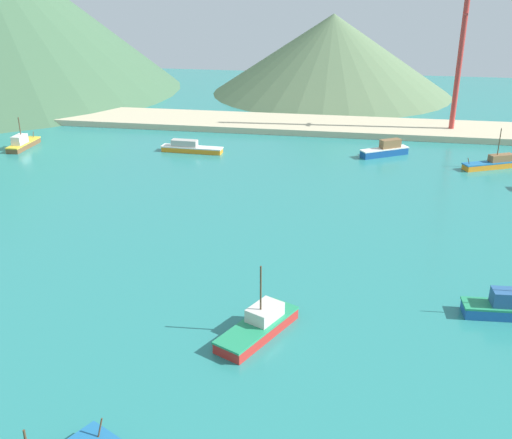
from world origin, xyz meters
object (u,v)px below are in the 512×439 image
Objects in this scene: fishing_boat_5 at (386,150)px; radio_tower at (463,37)px; fishing_boat_4 at (23,143)px; fishing_boat_9 at (190,148)px; fishing_boat_8 at (259,325)px; fishing_boat_3 at (495,163)px.

radio_tower reaches higher than fishing_boat_5.
fishing_boat_5 is (65.81, 6.61, 0.13)m from fishing_boat_4.
fishing_boat_9 is 0.31× the size of radio_tower.
radio_tower is (78.99, 23.96, 17.88)m from fishing_boat_4.
fishing_boat_8 is 83.00m from radio_tower.
fishing_boat_4 is at bearing 135.15° from fishing_boat_8.
fishing_boat_3 is at bearing -13.25° from fishing_boat_5.
fishing_boat_5 is at bearing 5.73° from fishing_boat_4.
fishing_boat_5 is at bearing 166.75° from fishing_boat_3.
fishing_boat_5 is 60.78m from fishing_boat_8.
fishing_boat_4 is (-83.50, -2.44, 0.10)m from fishing_boat_3.
fishing_boat_9 is (31.09, 2.83, -0.12)m from fishing_boat_4.
radio_tower is (25.89, 76.79, 17.93)m from fishing_boat_8.
fishing_boat_4 is 0.23× the size of radio_tower.
fishing_boat_8 is 0.26× the size of radio_tower.
fishing_boat_9 is (-52.41, 0.39, -0.01)m from fishing_boat_3.
fishing_boat_4 is 0.89× the size of fishing_boat_8.
fishing_boat_5 is 28.11m from radio_tower.
fishing_boat_3 is 63.08m from fishing_boat_8.
fishing_boat_8 is (53.10, -52.83, -0.05)m from fishing_boat_4.
fishing_boat_5 is (-17.69, 4.17, 0.23)m from fishing_boat_3.
fishing_boat_5 reaches higher than fishing_boat_9.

